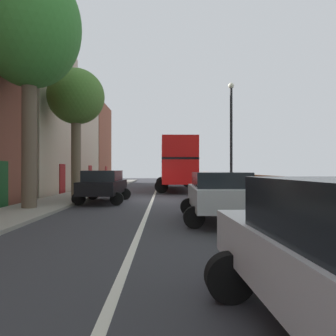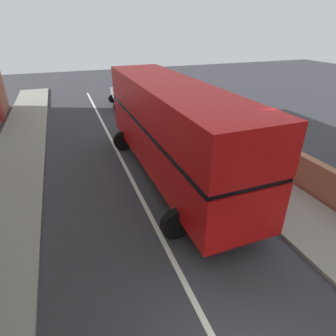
# 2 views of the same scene
# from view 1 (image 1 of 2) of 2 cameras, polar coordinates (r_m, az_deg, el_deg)

# --- Properties ---
(ground_plane) EXTENTS (84.00, 84.00, 0.00)m
(ground_plane) POSITION_cam_1_polar(r_m,az_deg,el_deg) (17.52, -2.92, -5.92)
(ground_plane) COLOR #333338
(road_centre_line) EXTENTS (0.16, 54.00, 0.01)m
(road_centre_line) POSITION_cam_1_polar(r_m,az_deg,el_deg) (17.52, -2.92, -5.91)
(road_centre_line) COLOR silver
(road_centre_line) RESTS_ON ground
(sidewalk_left) EXTENTS (2.60, 60.00, 0.12)m
(sidewalk_left) POSITION_cam_1_polar(r_m,az_deg,el_deg) (18.37, -18.45, -5.46)
(sidewalk_left) COLOR gray
(sidewalk_left) RESTS_ON ground
(sidewalk_right) EXTENTS (2.60, 60.00, 0.12)m
(sidewalk_right) POSITION_cam_1_polar(r_m,az_deg,el_deg) (18.00, 12.95, -5.57)
(sidewalk_right) COLOR gray
(sidewalk_right) RESTS_ON ground
(terraced_houses_left) EXTENTS (4.07, 47.68, 10.81)m
(terraced_houses_left) POSITION_cam_1_polar(r_m,az_deg,el_deg) (19.68, -28.87, 9.07)
(terraced_houses_left) COLOR brown
(terraced_houses_left) RESTS_ON ground
(boundary_wall_right) EXTENTS (0.36, 54.00, 1.39)m
(boundary_wall_right) POSITION_cam_1_polar(r_m,az_deg,el_deg) (18.37, 17.66, -3.48)
(boundary_wall_right) COLOR #9E6647
(boundary_wall_right) RESTS_ON ground
(double_decker_bus) EXTENTS (3.65, 10.90, 4.06)m
(double_decker_bus) POSITION_cam_1_polar(r_m,az_deg,el_deg) (25.87, 1.59, 1.13)
(double_decker_bus) COLOR red
(double_decker_bus) RESTS_ON ground
(parked_car_grey_right_0) EXTENTS (2.53, 4.52, 1.72)m
(parked_car_grey_right_0) POSITION_cam_1_polar(r_m,az_deg,el_deg) (38.36, 2.06, -1.39)
(parked_car_grey_right_0) COLOR slate
(parked_car_grey_right_0) RESTS_ON ground
(parked_car_black_left_1) EXTENTS (2.52, 4.49, 1.67)m
(parked_car_black_left_1) POSITION_cam_1_polar(r_m,az_deg,el_deg) (16.33, -11.93, -2.98)
(parked_car_black_left_1) COLOR black
(parked_car_black_left_1) RESTS_ON ground
(parked_car_silver_right_2) EXTENTS (2.54, 4.10, 1.63)m
(parked_car_silver_right_2) POSITION_cam_1_polar(r_m,az_deg,el_deg) (10.32, 9.49, -4.66)
(parked_car_silver_right_2) COLOR #B7BABF
(parked_car_silver_right_2) RESTS_ON ground
(street_tree_left_0) EXTENTS (4.27, 4.27, 10.29)m
(street_tree_left_0) POSITION_cam_1_polar(r_m,az_deg,el_deg) (15.31, -24.45, 22.70)
(street_tree_left_0) COLOR brown
(street_tree_left_0) RESTS_ON sidewalk_left
(street_tree_left_2) EXTENTS (3.37, 3.37, 7.66)m
(street_tree_left_2) POSITION_cam_1_polar(r_m,az_deg,el_deg) (19.61, -16.78, 12.26)
(street_tree_left_2) COLOR brown
(street_tree_left_2) RESTS_ON sidewalk_left
(lamppost_right) EXTENTS (0.32, 0.32, 6.31)m
(lamppost_right) POSITION_cam_1_polar(r_m,az_deg,el_deg) (16.97, 11.73, 6.78)
(lamppost_right) COLOR black
(lamppost_right) RESTS_ON sidewalk_right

